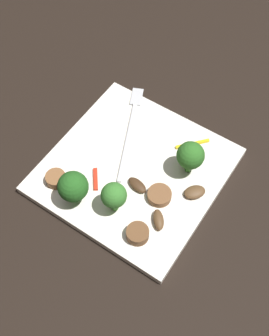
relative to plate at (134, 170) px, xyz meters
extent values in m
plane|color=black|center=(0.00, 0.00, -0.01)|extent=(1.40, 1.40, 0.00)
cube|color=white|center=(0.00, 0.00, 0.00)|extent=(0.24, 0.24, 0.01)
cube|color=silver|center=(0.03, 0.04, 0.01)|extent=(0.13, 0.07, 0.00)
cube|color=silver|center=(0.11, 0.07, 0.01)|extent=(0.04, 0.03, 0.00)
cylinder|color=#347525|center=(0.04, -0.07, 0.02)|extent=(0.01, 0.01, 0.03)
sphere|color=#2D6B23|center=(0.04, -0.07, 0.05)|extent=(0.04, 0.04, 0.04)
cylinder|color=#408630|center=(-0.07, -0.01, 0.02)|extent=(0.01, 0.01, 0.03)
sphere|color=#387A2D|center=(-0.07, -0.01, 0.04)|extent=(0.04, 0.04, 0.04)
cylinder|color=#296420|center=(-0.09, 0.04, 0.02)|extent=(0.01, 0.01, 0.02)
sphere|color=#235B1E|center=(-0.09, 0.04, 0.04)|extent=(0.04, 0.04, 0.04)
cylinder|color=brown|center=(-0.02, -0.06, 0.01)|extent=(0.04, 0.04, 0.01)
cylinder|color=brown|center=(-0.08, 0.08, 0.01)|extent=(0.04, 0.04, 0.01)
cylinder|color=brown|center=(-0.09, -0.06, 0.01)|extent=(0.04, 0.04, 0.02)
ellipsoid|color=brown|center=(0.01, -0.09, 0.01)|extent=(0.04, 0.04, 0.01)
ellipsoid|color=brown|center=(-0.05, -0.07, 0.01)|extent=(0.03, 0.03, 0.01)
ellipsoid|color=#422B19|center=(-0.02, -0.02, 0.01)|extent=(0.02, 0.03, 0.01)
cube|color=yellow|center=(0.08, -0.05, 0.01)|extent=(0.04, 0.04, 0.00)
cube|color=red|center=(-0.05, 0.04, 0.01)|extent=(0.03, 0.03, 0.00)
camera|label=1|loc=(-0.28, -0.19, 0.55)|focal=46.46mm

